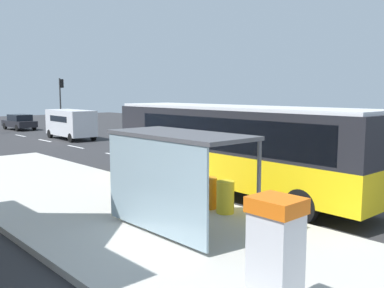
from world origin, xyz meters
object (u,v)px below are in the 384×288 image
recycling_bin_yellow (225,197)px  ticket_machine (275,257)px  bus (233,144)px  white_van (71,122)px  traffic_light_near_side (61,96)px  bus_shelter (170,157)px  sedan_near (19,122)px  recycling_bin_orange (208,193)px

recycling_bin_yellow → ticket_machine: bearing=-129.4°
bus → white_van: bearing=79.2°
ticket_machine → traffic_light_near_side: 38.00m
recycling_bin_yellow → bus_shelter: 2.65m
traffic_light_near_side → bus: bearing=-103.9°
recycling_bin_yellow → traffic_light_near_side: (9.70, 31.04, 2.69)m
white_van → bus_shelter: (-8.61, -22.70, 0.75)m
bus → traffic_light_near_side: size_ratio=2.20×
sedan_near → ticket_machine: size_ratio=2.30×
sedan_near → recycling_bin_yellow: bearing=-100.9°
bus → recycling_bin_orange: (-2.49, -1.25, -1.19)m
white_van → bus: bearing=-100.8°
bus → white_van: 20.97m
bus → recycling_bin_yellow: bus is taller
sedan_near → bus_shelter: (-8.71, -33.83, 1.31)m
white_van → recycling_bin_yellow: size_ratio=5.56×
recycling_bin_yellow → recycling_bin_orange: 0.70m
traffic_light_near_side → bus_shelter: size_ratio=1.26×
recycling_bin_yellow → traffic_light_near_side: traffic_light_near_side is taller
recycling_bin_yellow → bus_shelter: bearing=-176.0°
white_van → recycling_bin_orange: 22.78m
bus_shelter → white_van: bearing=69.2°
sedan_near → recycling_bin_orange: sedan_near is taller
bus → sedan_near: bus is taller
ticket_machine → traffic_light_near_side: size_ratio=0.39×
bus_shelter → recycling_bin_orange: bearing=21.1°
white_van → sedan_near: bearing=89.5°
sedan_near → bus_shelter: 34.96m
white_van → recycling_bin_yellow: 23.45m
ticket_machine → traffic_light_near_side: traffic_light_near_side is taller
bus_shelter → traffic_light_near_side: bearing=69.1°
sedan_near → bus_shelter: size_ratio=1.12×
sedan_near → recycling_bin_yellow: (-6.50, -33.67, -0.14)m
ticket_machine → recycling_bin_yellow: (3.67, 4.47, -0.52)m
sedan_near → traffic_light_near_side: traffic_light_near_side is taller
bus → recycling_bin_orange: 3.03m
white_van → traffic_light_near_side: (3.30, 8.49, 2.00)m
white_van → recycling_bin_orange: (-6.40, -21.85, -0.69)m
white_van → ticket_machine: 28.83m
ticket_machine → recycling_bin_orange: size_ratio=2.04×
bus → recycling_bin_orange: bus is taller
white_van → sedan_near: size_ratio=1.18×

